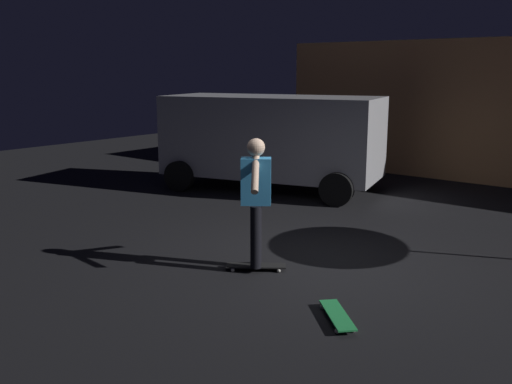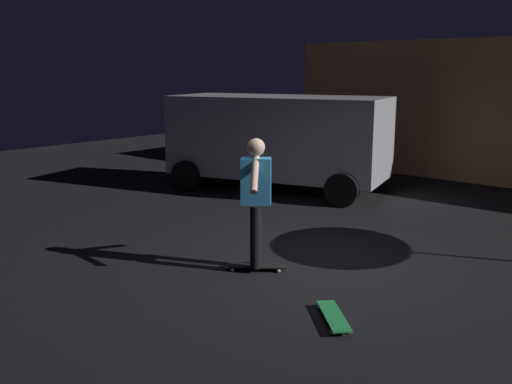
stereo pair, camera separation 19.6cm
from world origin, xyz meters
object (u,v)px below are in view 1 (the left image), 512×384
(parked_van, at_px, (271,137))
(skateboard_spare, at_px, (337,315))
(skateboard_ridden, at_px, (256,266))
(skater, at_px, (256,193))

(parked_van, distance_m, skateboard_spare, 6.88)
(parked_van, height_order, skateboard_spare, parked_van)
(skateboard_spare, bearing_deg, skateboard_ridden, 157.74)
(skateboard_ridden, bearing_deg, parked_van, 125.12)
(parked_van, relative_size, skater, 2.96)
(parked_van, bearing_deg, skateboard_ridden, -54.88)
(skater, bearing_deg, parked_van, 125.12)
(parked_van, height_order, skater, parked_van)
(skateboard_ridden, bearing_deg, skater, -90.00)
(parked_van, bearing_deg, skateboard_spare, -46.82)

